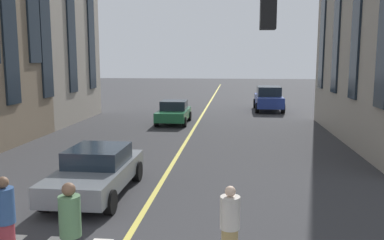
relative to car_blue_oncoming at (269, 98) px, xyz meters
The scene contains 8 objects.
lane_centre_line 8.75m from the car_blue_oncoming, 145.72° to the left, with size 80.00×0.16×0.01m.
car_blue_oncoming is the anchor object (origin of this frame).
car_grey_mid 21.48m from the car_blue_oncoming, 162.17° to the left, with size 4.40×1.95×1.37m.
car_green_near 9.44m from the car_blue_oncoming, 137.81° to the left, with size 3.90×1.89×1.40m.
pedestrian_near 25.70m from the car_blue_oncoming, 167.86° to the left, with size 0.38×0.38×1.83m.
pedestrian_companion 25.55m from the car_blue_oncoming, 164.26° to the left, with size 0.38×0.38×1.73m.
pedestrian_far 24.36m from the car_blue_oncoming, behind, with size 0.38×0.38×1.58m.
traffic_light_mast 23.64m from the car_blue_oncoming, behind, with size 0.36×4.59×5.50m.
Camera 1 is at (-4.38, -2.33, 3.93)m, focal length 37.86 mm.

